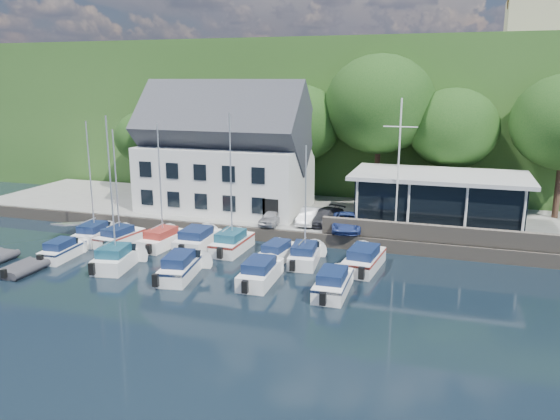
% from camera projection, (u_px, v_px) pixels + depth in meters
% --- Properties ---
extents(ground, '(180.00, 180.00, 0.00)m').
position_uv_depth(ground, '(225.00, 296.00, 31.26)').
color(ground, black).
rests_on(ground, ground).
extents(quay, '(60.00, 13.00, 1.00)m').
position_uv_depth(quay, '(305.00, 216.00, 47.33)').
color(quay, gray).
rests_on(quay, ground).
extents(quay_face, '(60.00, 0.30, 1.00)m').
position_uv_depth(quay_face, '(283.00, 237.00, 41.32)').
color(quay_face, '#685F53').
rests_on(quay_face, ground).
extents(hillside, '(160.00, 75.00, 16.00)m').
position_uv_depth(hillside, '(379.00, 105.00, 86.74)').
color(hillside, '#305921').
rests_on(hillside, ground).
extents(field_patch, '(50.00, 30.00, 0.30)m').
position_uv_depth(field_patch, '(437.00, 53.00, 89.84)').
color(field_patch, olive).
rests_on(field_patch, hillside).
extents(farmhouse, '(10.40, 7.00, 8.20)m').
position_uv_depth(farmhouse, '(550.00, 13.00, 68.09)').
color(farmhouse, '#C7B298').
rests_on(farmhouse, hillside).
extents(harbor_building, '(14.40, 8.20, 8.70)m').
position_uv_depth(harbor_building, '(225.00, 159.00, 47.35)').
color(harbor_building, silver).
rests_on(harbor_building, quay).
extents(club_pavilion, '(13.20, 7.20, 4.10)m').
position_uv_depth(club_pavilion, '(438.00, 200.00, 42.07)').
color(club_pavilion, black).
rests_on(club_pavilion, quay).
extents(seawall, '(18.00, 0.50, 1.20)m').
position_uv_depth(seawall, '(449.00, 235.00, 37.86)').
color(seawall, '#685F53').
rests_on(seawall, quay).
extents(gangway, '(1.20, 6.00, 1.40)m').
position_uv_depth(gangway, '(83.00, 232.00, 44.50)').
color(gangway, silver).
rests_on(gangway, ground).
extents(car_silver, '(1.50, 3.42, 1.15)m').
position_uv_depth(car_silver, '(272.00, 217.00, 42.78)').
color(car_silver, '#ADAEB2').
rests_on(car_silver, quay).
extents(car_white, '(1.34, 3.74, 1.23)m').
position_uv_depth(car_white, '(309.00, 216.00, 42.97)').
color(car_white, silver).
rests_on(car_white, quay).
extents(car_dgrey, '(2.95, 4.44, 1.19)m').
position_uv_depth(car_dgrey, '(325.00, 216.00, 42.95)').
color(car_dgrey, '#313237').
rests_on(car_dgrey, quay).
extents(car_blue, '(2.28, 4.24, 1.37)m').
position_uv_depth(car_blue, '(347.00, 221.00, 41.07)').
color(car_blue, navy).
rests_on(car_blue, quay).
extents(flagpole, '(2.37, 0.20, 9.86)m').
position_uv_depth(flagpole, '(398.00, 169.00, 38.74)').
color(flagpole, silver).
rests_on(flagpole, quay).
extents(tree_0, '(5.85, 5.85, 7.99)m').
position_uv_depth(tree_0, '(145.00, 151.00, 55.27)').
color(tree_0, '#113610').
rests_on(tree_0, quay).
extents(tree_1, '(6.66, 6.66, 9.10)m').
position_uv_depth(tree_1, '(190.00, 148.00, 53.48)').
color(tree_1, '#113610').
rests_on(tree_1, quay).
extents(tree_2, '(7.78, 7.78, 10.64)m').
position_uv_depth(tree_2, '(299.00, 143.00, 50.52)').
color(tree_2, '#113610').
rests_on(tree_2, quay).
extents(tree_3, '(9.74, 9.74, 13.31)m').
position_uv_depth(tree_3, '(379.00, 130.00, 48.63)').
color(tree_3, '#113610').
rests_on(tree_3, quay).
extents(tree_4, '(7.64, 7.64, 10.44)m').
position_uv_depth(tree_4, '(452.00, 149.00, 47.00)').
color(tree_4, '#113610').
rests_on(tree_4, quay).
extents(boat_r1_0, '(2.35, 5.83, 8.90)m').
position_uv_depth(boat_r1_0, '(91.00, 184.00, 40.83)').
color(boat_r1_0, white).
rests_on(boat_r1_0, ground).
extents(boat_r1_1, '(2.64, 5.97, 8.34)m').
position_uv_depth(boat_r1_1, '(117.00, 190.00, 40.23)').
color(boat_r1_1, white).
rests_on(boat_r1_1, ground).
extents(boat_r1_2, '(2.52, 6.48, 8.58)m').
position_uv_depth(boat_r1_2, '(161.00, 190.00, 39.64)').
color(boat_r1_2, white).
rests_on(boat_r1_2, ground).
extents(boat_r1_3, '(2.44, 6.35, 1.56)m').
position_uv_depth(boat_r1_3, '(198.00, 238.00, 40.04)').
color(boat_r1_3, white).
rests_on(boat_r1_3, ground).
extents(boat_r1_4, '(2.18, 6.12, 9.54)m').
position_uv_depth(boat_r1_4, '(231.00, 187.00, 38.33)').
color(boat_r1_4, white).
rests_on(boat_r1_4, ground).
extents(boat_r1_5, '(2.37, 5.98, 1.36)m').
position_uv_depth(boat_r1_5, '(278.00, 251.00, 37.35)').
color(boat_r1_5, white).
rests_on(boat_r1_5, ground).
extents(boat_r1_6, '(2.48, 5.95, 8.63)m').
position_uv_depth(boat_r1_6, '(306.00, 201.00, 35.91)').
color(boat_r1_6, white).
rests_on(boat_r1_6, ground).
extents(boat_r1_7, '(2.71, 6.73, 1.56)m').
position_uv_depth(boat_r1_7, '(364.00, 257.00, 35.65)').
color(boat_r1_7, white).
rests_on(boat_r1_7, ground).
extents(boat_r2_0, '(1.97, 5.37, 1.37)m').
position_uv_depth(boat_r2_0, '(62.00, 249.00, 37.79)').
color(boat_r2_0, white).
rests_on(boat_r2_0, ground).
extents(boat_r2_1, '(3.00, 5.79, 9.52)m').
position_uv_depth(boat_r2_1, '(112.00, 197.00, 34.89)').
color(boat_r2_1, white).
rests_on(boat_r2_1, ground).
extents(boat_r2_2, '(2.81, 6.75, 1.57)m').
position_uv_depth(boat_r2_2, '(181.00, 265.00, 34.25)').
color(boat_r2_2, white).
rests_on(boat_r2_2, ground).
extents(boat_r2_3, '(2.12, 6.36, 1.51)m').
position_uv_depth(boat_r2_3, '(260.00, 270.00, 33.34)').
color(boat_r2_3, white).
rests_on(boat_r2_3, ground).
extents(boat_r2_4, '(2.01, 6.14, 1.48)m').
position_uv_depth(boat_r2_4, '(333.00, 281.00, 31.61)').
color(boat_r2_4, white).
rests_on(boat_r2_4, ground).
extents(dinghy_1, '(1.97, 3.26, 0.76)m').
position_uv_depth(dinghy_1, '(22.00, 267.00, 34.95)').
color(dinghy_1, '#333237').
rests_on(dinghy_1, ground).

